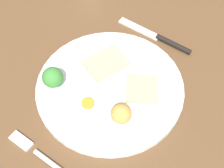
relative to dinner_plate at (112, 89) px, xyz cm
name	(u,v)px	position (x,y,z in cm)	size (l,w,h in cm)	color
dining_table	(114,89)	(1.54, 0.49, -2.50)	(120.00, 84.00, 3.60)	brown
dinner_plate	(112,89)	(0.00, 0.00, 0.00)	(29.66, 29.66, 1.40)	white
meat_slice_main	(142,89)	(2.49, -5.39, 1.10)	(6.65, 6.23, 0.80)	tan
meat_slice_under	(106,63)	(4.26, 4.25, 1.10)	(8.38, 6.27, 0.80)	tan
roast_potato_left	(121,114)	(-5.19, -5.26, 2.48)	(4.01, 3.89, 3.56)	#BC8C42
carrot_coin_front	(88,103)	(-5.86, 1.75, 1.03)	(2.46, 2.46, 0.67)	orange
broccoli_floret	(53,78)	(-5.86, 9.90, 3.37)	(4.16, 4.16, 4.81)	#8CB766
fork	(41,156)	(-18.70, 3.12, -0.31)	(2.36, 15.31, 0.90)	silver
knife	(160,38)	(17.74, -1.73, -0.25)	(2.30, 18.55, 1.20)	black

